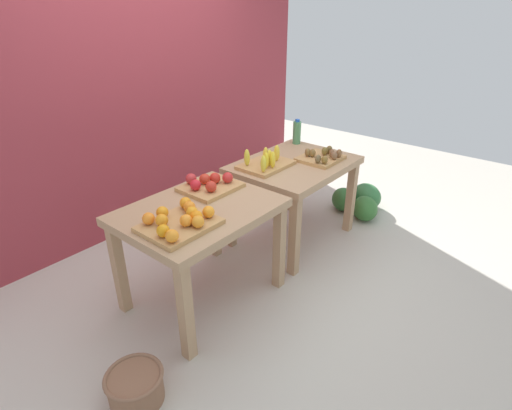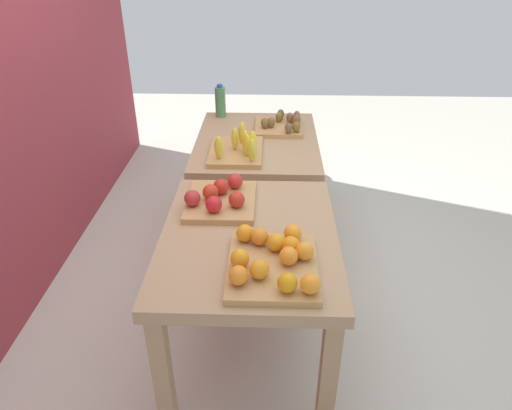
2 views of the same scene
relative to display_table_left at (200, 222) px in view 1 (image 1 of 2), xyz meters
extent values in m
plane|color=beige|center=(0.56, 0.00, -0.64)|extent=(8.00, 8.00, 0.00)
cube|color=#93303A|center=(0.56, 1.35, 0.86)|extent=(4.40, 0.12, 3.00)
cube|color=tan|center=(0.00, 0.00, 0.08)|extent=(1.04, 0.80, 0.06)
cube|color=tan|center=(-0.46, -0.34, -0.29)|extent=(0.07, 0.07, 0.69)
cube|color=tan|center=(0.46, -0.34, -0.29)|extent=(0.07, 0.07, 0.69)
cube|color=tan|center=(-0.46, 0.34, -0.29)|extent=(0.07, 0.07, 0.69)
cube|color=tan|center=(0.46, 0.34, -0.29)|extent=(0.07, 0.07, 0.69)
cube|color=tan|center=(1.12, 0.00, 0.08)|extent=(1.04, 0.80, 0.06)
cube|color=tan|center=(0.66, -0.34, -0.29)|extent=(0.07, 0.07, 0.69)
cube|color=tan|center=(1.58, -0.34, -0.29)|extent=(0.07, 0.07, 0.69)
cube|color=tan|center=(0.66, 0.34, -0.29)|extent=(0.07, 0.07, 0.69)
cube|color=tan|center=(1.58, 0.34, -0.29)|extent=(0.07, 0.07, 0.69)
cube|color=tan|center=(-0.26, -0.11, 0.12)|extent=(0.44, 0.36, 0.03)
sphere|color=orange|center=(-0.16, -0.12, 0.18)|extent=(0.11, 0.11, 0.08)
sphere|color=orange|center=(-0.09, -0.19, 0.18)|extent=(0.11, 0.11, 0.08)
sphere|color=orange|center=(-0.35, -0.05, 0.18)|extent=(0.10, 0.10, 0.08)
sphere|color=orange|center=(-0.42, -0.16, 0.18)|extent=(0.11, 0.11, 0.08)
sphere|color=orange|center=(-0.38, 0.02, 0.18)|extent=(0.09, 0.09, 0.08)
sphere|color=orange|center=(-0.12, -0.05, 0.18)|extent=(0.08, 0.08, 0.08)
sphere|color=orange|center=(-0.22, -0.23, 0.18)|extent=(0.09, 0.09, 0.08)
sphere|color=orange|center=(-0.26, -0.17, 0.18)|extent=(0.08, 0.08, 0.08)
sphere|color=orange|center=(-0.18, -0.18, 0.18)|extent=(0.10, 0.10, 0.08)
sphere|color=orange|center=(-0.10, 0.01, 0.18)|extent=(0.10, 0.10, 0.08)
sphere|color=orange|center=(-0.28, 0.02, 0.18)|extent=(0.10, 0.10, 0.08)
sphere|color=orange|center=(-0.42, -0.24, 0.18)|extent=(0.10, 0.10, 0.08)
cube|color=tan|center=(0.26, 0.15, 0.12)|extent=(0.40, 0.34, 0.03)
sphere|color=red|center=(0.19, 0.07, 0.18)|extent=(0.10, 0.10, 0.08)
sphere|color=red|center=(0.14, 0.17, 0.18)|extent=(0.11, 0.11, 0.08)
sphere|color=red|center=(0.19, 0.28, 0.18)|extent=(0.09, 0.09, 0.08)
sphere|color=red|center=(0.38, 0.09, 0.18)|extent=(0.11, 0.11, 0.08)
sphere|color=red|center=(0.31, 0.16, 0.18)|extent=(0.10, 0.10, 0.08)
sphere|color=red|center=(0.25, 0.20, 0.18)|extent=(0.09, 0.09, 0.08)
cube|color=tan|center=(0.88, 0.12, 0.12)|extent=(0.44, 0.32, 0.03)
ellipsoid|color=yellow|center=(0.98, 0.09, 0.21)|extent=(0.06, 0.07, 0.14)
ellipsoid|color=yellow|center=(0.74, 0.21, 0.21)|extent=(0.05, 0.06, 0.14)
ellipsoid|color=yellow|center=(0.85, 0.06, 0.21)|extent=(0.05, 0.05, 0.14)
ellipsoid|color=yellow|center=(0.83, 0.02, 0.21)|extent=(0.06, 0.06, 0.14)
ellipsoid|color=yellow|center=(0.71, 0.02, 0.21)|extent=(0.05, 0.06, 0.14)
ellipsoid|color=yellow|center=(0.78, 0.05, 0.21)|extent=(0.06, 0.07, 0.14)
ellipsoid|color=yellow|center=(0.88, 0.13, 0.21)|extent=(0.06, 0.05, 0.14)
cube|color=tan|center=(1.31, -0.14, 0.12)|extent=(0.36, 0.32, 0.03)
ellipsoid|color=brown|center=(1.17, -0.26, 0.18)|extent=(0.05, 0.06, 0.07)
ellipsoid|color=brown|center=(1.32, -0.27, 0.18)|extent=(0.05, 0.06, 0.07)
ellipsoid|color=brown|center=(1.35, -0.22, 0.18)|extent=(0.07, 0.07, 0.07)
ellipsoid|color=brown|center=(1.26, -0.09, 0.18)|extent=(0.05, 0.06, 0.07)
ellipsoid|color=brown|center=(1.42, -0.16, 0.18)|extent=(0.07, 0.07, 0.07)
ellipsoid|color=brown|center=(1.39, -0.27, 0.18)|extent=(0.06, 0.05, 0.07)
ellipsoid|color=brown|center=(1.16, -0.21, 0.18)|extent=(0.06, 0.06, 0.07)
ellipsoid|color=brown|center=(1.24, -0.05, 0.18)|extent=(0.07, 0.07, 0.07)
ellipsoid|color=brown|center=(1.37, -0.15, 0.18)|extent=(0.07, 0.07, 0.07)
cylinder|color=#4C8C59|center=(1.56, 0.28, 0.22)|extent=(0.08, 0.08, 0.22)
cylinder|color=blue|center=(1.56, 0.28, 0.34)|extent=(0.04, 0.04, 0.02)
ellipsoid|color=#33723D|center=(2.14, -0.26, -0.51)|extent=(0.39, 0.43, 0.26)
ellipsoid|color=#2B622C|center=(1.93, -0.10, -0.52)|extent=(0.37, 0.36, 0.24)
ellipsoid|color=#326D2F|center=(1.87, -0.37, -0.52)|extent=(0.38, 0.38, 0.25)
cylinder|color=brown|center=(-0.85, -0.35, -0.55)|extent=(0.30, 0.30, 0.18)
torus|color=brown|center=(-0.85, -0.35, -0.46)|extent=(0.32, 0.32, 0.02)
camera|label=1|loc=(-1.60, -1.82, 1.33)|focal=28.21mm
camera|label=2|loc=(-1.74, -0.09, 1.28)|focal=32.45mm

